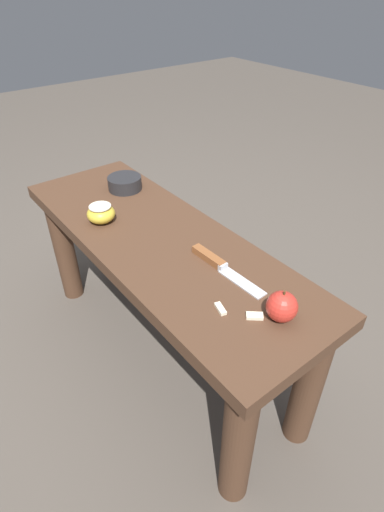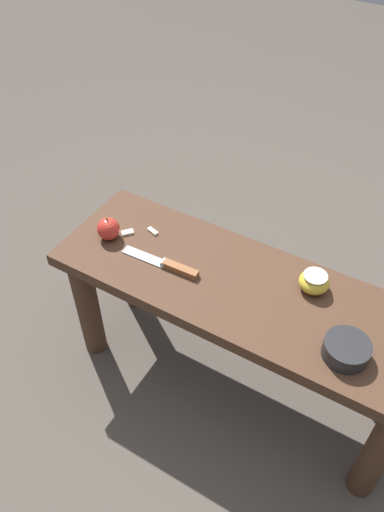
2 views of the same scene
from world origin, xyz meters
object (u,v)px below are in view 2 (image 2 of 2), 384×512
object	(u,v)px
knife	(171,266)
wooden_bench	(238,311)
apple_whole	(108,229)
bowl	(346,350)
apple_cut	(314,282)

from	to	relation	value
knife	wooden_bench	bearing A→B (deg)	-170.04
apple_whole	bowl	xyz separation A→B (m)	(0.76, -0.05, -0.01)
wooden_bench	apple_cut	xyz separation A→B (m)	(0.18, 0.09, 0.14)
apple_whole	wooden_bench	bearing A→B (deg)	3.73
wooden_bench	bowl	size ratio (longest dim) A/B	9.54
knife	apple_cut	xyz separation A→B (m)	(0.38, 0.13, 0.02)
apple_whole	bowl	size ratio (longest dim) A/B	0.68
knife	bowl	distance (m)	0.53
bowl	apple_whole	bearing A→B (deg)	176.25
wooden_bench	knife	world-z (taller)	knife
knife	apple_whole	size ratio (longest dim) A/B	3.15
wooden_bench	bowl	bearing A→B (deg)	-13.58
knife	apple_whole	distance (m)	0.23
apple_whole	bowl	distance (m)	0.76
wooden_bench	apple_whole	bearing A→B (deg)	-176.27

